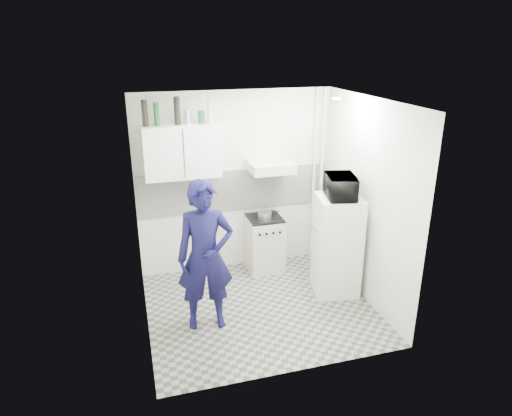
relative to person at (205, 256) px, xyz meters
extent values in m
plane|color=gray|center=(0.70, 0.16, -0.90)|extent=(2.80, 2.80, 0.00)
plane|color=white|center=(0.70, 0.16, 1.70)|extent=(2.80, 2.80, 0.00)
plane|color=beige|center=(0.70, 1.41, 0.40)|extent=(2.80, 0.00, 2.80)
plane|color=beige|center=(-0.70, 0.16, 0.40)|extent=(0.00, 2.60, 2.60)
plane|color=beige|center=(2.10, 0.16, 0.40)|extent=(0.00, 2.60, 2.60)
imported|color=#100F37|center=(0.00, 0.00, 0.00)|extent=(0.69, 0.49, 1.80)
cube|color=beige|center=(1.07, 1.16, -0.50)|extent=(0.50, 0.50, 0.80)
cube|color=white|center=(1.80, 0.29, -0.23)|extent=(0.65, 0.65, 1.35)
cube|color=black|center=(1.07, 1.16, -0.09)|extent=(0.48, 0.48, 0.03)
cylinder|color=silver|center=(1.05, 1.11, -0.02)|extent=(0.19, 0.19, 0.11)
imported|color=black|center=(1.80, 0.29, 0.59)|extent=(0.58, 0.45, 0.29)
cylinder|color=black|center=(-0.49, 1.24, 1.46)|extent=(0.08, 0.08, 0.33)
cylinder|color=#144C1E|center=(-0.34, 1.24, 1.45)|extent=(0.08, 0.08, 0.29)
cylinder|color=black|center=(-0.08, 1.24, 1.48)|extent=(0.08, 0.08, 0.35)
cylinder|color=silver|center=(0.05, 1.24, 1.40)|extent=(0.08, 0.08, 0.19)
cylinder|color=#144C1E|center=(0.22, 1.24, 1.38)|extent=(0.09, 0.09, 0.17)
cylinder|color=#B2B7BC|center=(0.34, 1.24, 1.45)|extent=(0.08, 0.08, 0.30)
cube|color=white|center=(-0.05, 1.24, 0.95)|extent=(1.00, 0.35, 0.70)
cube|color=beige|center=(1.15, 1.16, 0.67)|extent=(0.60, 0.50, 0.14)
cube|color=white|center=(0.70, 1.40, 0.30)|extent=(2.74, 0.03, 0.60)
cylinder|color=beige|center=(2.00, 1.33, 0.40)|extent=(0.05, 0.05, 2.60)
cylinder|color=beige|center=(1.88, 1.33, 0.40)|extent=(0.04, 0.04, 2.60)
cylinder|color=white|center=(1.70, 0.36, 1.67)|extent=(0.10, 0.10, 0.02)
camera|label=1|loc=(-0.75, -4.66, 2.34)|focal=32.00mm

